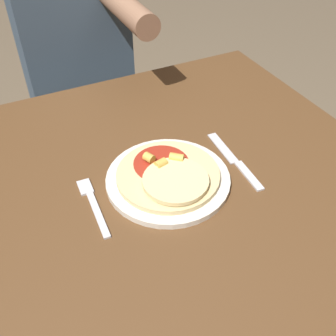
# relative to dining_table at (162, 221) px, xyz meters

# --- Properties ---
(dining_table) EXTENTS (1.06, 1.00, 0.74)m
(dining_table) POSITION_rel_dining_table_xyz_m (0.00, 0.00, 0.00)
(dining_table) COLOR brown
(dining_table) RESTS_ON ground_plane
(plate) EXTENTS (0.27, 0.27, 0.01)m
(plate) POSITION_rel_dining_table_xyz_m (0.02, 0.01, 0.11)
(plate) COLOR silver
(plate) RESTS_ON dining_table
(pizza) EXTENTS (0.23, 0.23, 0.04)m
(pizza) POSITION_rel_dining_table_xyz_m (0.02, 0.01, 0.13)
(pizza) COLOR #E0C689
(pizza) RESTS_ON plate
(fork) EXTENTS (0.03, 0.18, 0.00)m
(fork) POSITION_rel_dining_table_xyz_m (-0.15, 0.02, 0.11)
(fork) COLOR silver
(fork) RESTS_ON dining_table
(knife) EXTENTS (0.03, 0.22, 0.00)m
(knife) POSITION_rel_dining_table_xyz_m (0.19, 0.00, 0.11)
(knife) COLOR silver
(knife) RESTS_ON dining_table
(person_diner) EXTENTS (0.35, 0.52, 1.28)m
(person_diner) POSITION_rel_dining_table_xyz_m (0.02, 0.74, 0.11)
(person_diner) COLOR #2D2D38
(person_diner) RESTS_ON ground_plane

